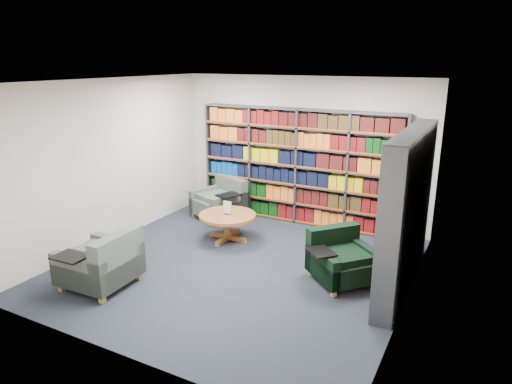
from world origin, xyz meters
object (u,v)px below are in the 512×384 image
at_px(chair_teal_front, 104,265).
at_px(chair_green_right, 340,260).
at_px(chair_teal_left, 222,202).
at_px(coffee_table, 228,219).

bearing_deg(chair_teal_front, chair_green_right, 31.42).
bearing_deg(chair_green_right, chair_teal_left, 152.49).
relative_size(chair_green_right, chair_teal_front, 1.06).
bearing_deg(coffee_table, chair_teal_left, 126.61).
xyz_separation_m(chair_teal_left, chair_green_right, (2.97, -1.55, -0.02)).
distance_m(chair_teal_front, coffee_table, 2.39).
xyz_separation_m(chair_teal_left, coffee_table, (0.74, -1.00, 0.06)).
bearing_deg(chair_teal_left, coffee_table, -53.39).
relative_size(chair_teal_front, coffee_table, 1.08).
relative_size(chair_teal_left, coffee_table, 1.15).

